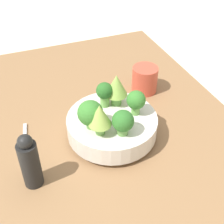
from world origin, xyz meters
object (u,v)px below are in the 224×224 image
at_px(bowl, 112,126).
at_px(pepper_mill, 30,162).
at_px(fork, 25,145).
at_px(cup, 145,79).

bearing_deg(bowl, pepper_mill, -70.47).
bearing_deg(fork, bowl, 77.72).
distance_m(bowl, cup, 0.25).
height_order(pepper_mill, fork, pepper_mill).
relative_size(bowl, pepper_mill, 1.61).
relative_size(cup, fork, 0.51).
relative_size(bowl, cup, 2.83).
relative_size(pepper_mill, fork, 0.89).
bearing_deg(fork, pepper_mill, 0.68).
height_order(cup, fork, cup).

